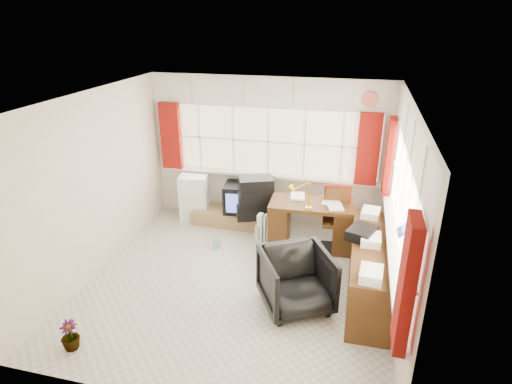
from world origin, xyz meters
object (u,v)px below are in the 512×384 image
at_px(desk, 311,222).
at_px(task_chair, 336,216).
at_px(credenza, 370,268).
at_px(desk_lamp, 310,190).
at_px(office_chair, 296,280).
at_px(radiator, 272,235).
at_px(mini_fridge, 195,196).
at_px(crt_tv, 241,198).
at_px(tv_bench, 234,217).

bearing_deg(desk, task_chair, 7.34).
distance_m(task_chair, credenza, 1.25).
distance_m(desk_lamp, task_chair, 0.70).
height_order(desk, credenza, credenza).
relative_size(desk_lamp, office_chair, 0.52).
bearing_deg(task_chair, radiator, -164.50).
xyz_separation_m(desk_lamp, office_chair, (0.04, -1.35, -0.66)).
relative_size(task_chair, mini_fridge, 1.22).
relative_size(desk, mini_fridge, 1.60).
height_order(desk, office_chair, desk).
relative_size(desk, task_chair, 1.31).
xyz_separation_m(desk, mini_fridge, (-2.13, 0.52, 0.00)).
bearing_deg(office_chair, crt_tv, 93.01).
bearing_deg(crt_tv, radiator, -44.37).
bearing_deg(desk, radiator, -159.47).
height_order(task_chair, tv_bench, task_chair).
bearing_deg(mini_fridge, radiator, -25.21).
bearing_deg(desk_lamp, task_chair, 33.03).
relative_size(task_chair, tv_bench, 0.71).
bearing_deg(credenza, tv_bench, 146.30).
xyz_separation_m(task_chair, radiator, (-0.95, -0.26, -0.31)).
distance_m(task_chair, tv_bench, 1.85).
bearing_deg(office_chair, mini_fridge, 106.57).
xyz_separation_m(office_chair, credenza, (0.88, 0.48, 0.01)).
xyz_separation_m(desk, tv_bench, (-1.39, 0.44, -0.28)).
bearing_deg(mini_fridge, desk_lamp, -19.13).
distance_m(desk, crt_tv, 1.35).
bearing_deg(mini_fridge, crt_tv, -3.66).
relative_size(task_chair, radiator, 1.83).
xyz_separation_m(radiator, tv_bench, (-0.82, 0.65, -0.10)).
bearing_deg(tv_bench, desk_lamp, -25.44).
distance_m(desk, task_chair, 0.40).
distance_m(task_chair, office_chair, 1.66).
height_order(desk_lamp, mini_fridge, desk_lamp).
bearing_deg(desk_lamp, office_chair, -88.39).
bearing_deg(tv_bench, credenza, -33.70).
height_order(desk, desk_lamp, desk_lamp).
height_order(office_chair, tv_bench, office_chair).
relative_size(desk, credenza, 0.66).
xyz_separation_m(desk, crt_tv, (-1.26, 0.46, 0.09)).
height_order(task_chair, office_chair, task_chair).
relative_size(credenza, crt_tv, 3.42).
bearing_deg(crt_tv, tv_bench, -168.82).
relative_size(crt_tv, mini_fridge, 0.71).
distance_m(crt_tv, mini_fridge, 0.87).
xyz_separation_m(credenza, mini_fridge, (-3.02, 1.60, 0.02)).
distance_m(desk_lamp, tv_bench, 1.76).
relative_size(desk_lamp, crt_tv, 0.73).
xyz_separation_m(task_chair, credenza, (0.52, -1.13, -0.14)).
height_order(radiator, mini_fridge, mini_fridge).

